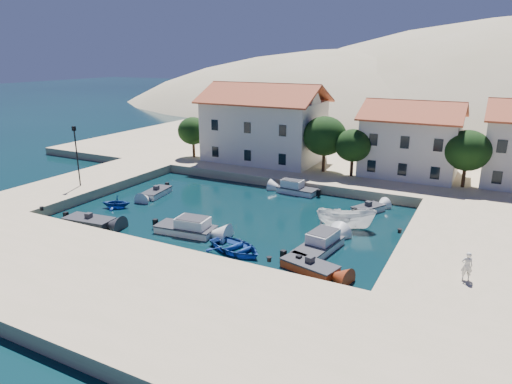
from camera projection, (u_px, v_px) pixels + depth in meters
ground at (166, 256)px, 33.45m from camera, size 400.00×400.00×0.00m
quay_south at (105, 285)px, 28.22m from camera, size 52.00×12.00×1.00m
quay_east at (482, 253)px, 32.70m from camera, size 11.00×20.00×1.00m
quay_west at (86, 184)px, 50.20m from camera, size 8.00×20.00×1.00m
quay_north at (346, 155)px, 64.64m from camera, size 80.00×36.00×1.00m
hills at (487, 185)px, 135.93m from camera, size 254.00×176.00×99.00m
building_left at (264, 122)px, 58.13m from camera, size 14.70×9.45×9.70m
building_mid at (411, 137)px, 51.20m from camera, size 10.50×8.40×8.30m
trees at (337, 140)px, 51.63m from camera, size 37.30×5.30×6.45m
lamppost at (76, 150)px, 46.61m from camera, size 0.35×0.25×6.22m
bollards at (226, 231)px, 35.15m from camera, size 29.36×9.56×0.30m
motorboat_grey_sw at (89, 221)px, 39.54m from camera, size 4.55×2.37×1.25m
cabin_cruiser_south at (186, 227)px, 37.65m from camera, size 5.19×2.64×1.60m
rowboat_south at (236, 251)px, 34.26m from camera, size 5.41×4.51×0.96m
motorboat_red_se at (310, 267)px, 31.15m from camera, size 4.25×2.68×1.25m
cabin_cruiser_east at (318, 246)px, 34.07m from camera, size 2.67×5.23×1.60m
boat_east at (345, 228)px, 38.80m from camera, size 5.31×3.17×1.92m
motorboat_white_ne at (368, 209)px, 42.66m from camera, size 2.80×3.56×1.25m
rowboat_west at (117, 208)px, 43.97m from camera, size 3.38×3.21×1.40m
motorboat_white_west at (157, 193)px, 47.72m from camera, size 2.18×3.95×1.25m
cabin_cruiser_north at (297, 189)px, 48.34m from camera, size 4.31×2.04×1.60m
pedestrian at (467, 266)px, 27.62m from camera, size 0.75×0.59×1.82m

